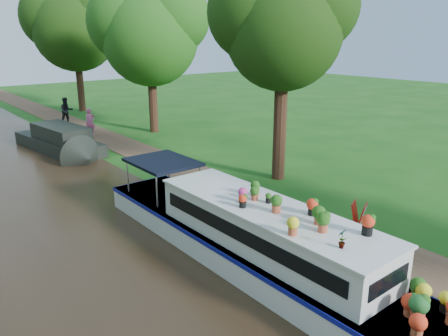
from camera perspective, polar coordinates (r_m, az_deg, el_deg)
ground at (r=15.05m, az=5.07°, el=-6.96°), size 100.00×100.00×0.00m
canal_water at (r=12.12m, az=-16.55°, el=-13.92°), size 10.00×100.00×0.02m
towpath at (r=15.84m, az=8.23°, el=-5.76°), size 2.20×100.00×0.03m
plant_boat at (r=11.66m, az=5.64°, el=-9.81°), size 2.29×13.52×2.29m
tree_near_overhang at (r=18.62m, az=7.63°, el=18.41°), size 5.52×5.28×8.99m
tree_near_mid at (r=28.64m, az=-9.80°, el=17.44°), size 6.90×6.60×9.40m
tree_near_far at (r=38.43m, az=-19.04°, el=17.53°), size 7.59×7.26×10.30m
second_boat at (r=25.22m, az=-20.48°, el=3.29°), size 2.88×7.68×1.45m
sandwich_board at (r=14.74m, az=17.17°, el=-6.32°), size 0.64×0.67×0.93m
pedestrian_pink at (r=28.62m, az=-17.07°, el=5.75°), size 0.64×0.43×1.72m
pedestrian_dark at (r=32.87m, az=-19.87°, el=7.02°), size 0.94×0.75×1.89m
verge_plant at (r=18.65m, az=-5.47°, el=-1.41°), size 0.53×0.50×0.46m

